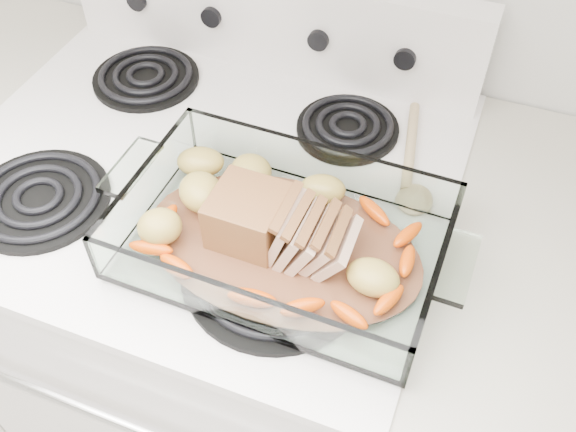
% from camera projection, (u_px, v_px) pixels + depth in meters
% --- Properties ---
extents(electric_range, '(0.78, 0.70, 1.12)m').
position_uv_depth(electric_range, '(224.00, 319.00, 1.35)').
color(electric_range, white).
rests_on(electric_range, ground).
extents(baking_dish, '(0.42, 0.28, 0.08)m').
position_uv_depth(baking_dish, '(283.00, 239.00, 0.87)').
color(baking_dish, silver).
rests_on(baking_dish, electric_range).
extents(pork_roast, '(0.20, 0.10, 0.08)m').
position_uv_depth(pork_roast, '(269.00, 224.00, 0.86)').
color(pork_roast, brown).
rests_on(pork_roast, baking_dish).
extents(roast_vegetables, '(0.38, 0.21, 0.05)m').
position_uv_depth(roast_vegetables, '(290.00, 214.00, 0.89)').
color(roast_vegetables, '#E84802').
rests_on(roast_vegetables, baking_dish).
extents(wooden_spoon, '(0.09, 0.25, 0.02)m').
position_uv_depth(wooden_spoon, '(413.00, 175.00, 0.98)').
color(wooden_spoon, tan).
rests_on(wooden_spoon, electric_range).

